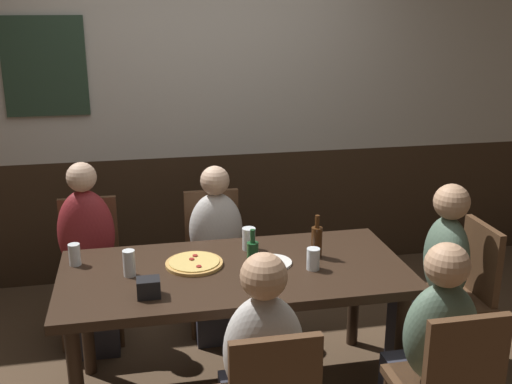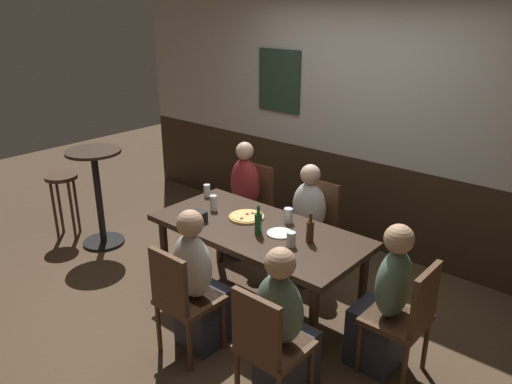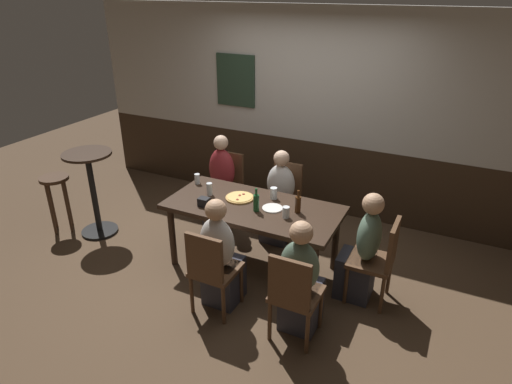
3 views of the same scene
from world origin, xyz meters
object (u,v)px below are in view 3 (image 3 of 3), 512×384
object	(u,v)px
person_head_east	(362,255)
bar_stool	(56,189)
chair_head_east	(379,257)
person_left_far	(221,188)
person_mid_far	(279,203)
side_bar_table	(92,187)
chair_mid_near	(211,268)
tumbler_water	(274,194)
pizza	(240,198)
beer_glass_tall	(210,190)
chair_right_near	(294,293)
chair_mid_far	(284,195)
person_right_near	(301,285)
dining_table	(253,213)
chair_left_far	(227,183)
pint_glass_amber	(197,179)
beer_bottle_brown	(298,204)
tumbler_short	(286,213)
condiment_caddy	(204,202)
plate_white_large	(272,208)
person_mid_near	(221,261)
beer_bottle_green	(256,202)

from	to	relation	value
person_head_east	bar_stool	xyz separation A→B (m)	(-3.65, -0.34, 0.09)
chair_head_east	person_left_far	world-z (taller)	person_left_far
person_mid_far	side_bar_table	size ratio (longest dim) A/B	1.05
chair_mid_near	tumbler_water	distance (m)	1.13
chair_head_east	pizza	world-z (taller)	chair_head_east
chair_mid_near	beer_glass_tall	size ratio (longest dim) A/B	6.41
chair_right_near	pizza	distance (m)	1.38
chair_mid_near	chair_mid_far	bearing A→B (deg)	90.00
person_right_near	bar_stool	bearing A→B (deg)	174.25
dining_table	person_mid_far	distance (m)	0.70
bar_stool	person_right_near	bearing A→B (deg)	-5.75
dining_table	side_bar_table	bearing A→B (deg)	-174.56
chair_left_far	pint_glass_amber	size ratio (longest dim) A/B	7.51
person_head_east	beer_bottle_brown	xyz separation A→B (m)	(-0.69, 0.07, 0.36)
person_mid_far	pizza	bearing A→B (deg)	-108.92
tumbler_short	condiment_caddy	size ratio (longest dim) A/B	1.04
pizza	tumbler_water	xyz separation A→B (m)	(0.32, 0.16, 0.04)
chair_mid_far	pizza	world-z (taller)	chair_mid_far
chair_mid_far	person_left_far	bearing A→B (deg)	-168.48
chair_mid_near	person_mid_far	distance (m)	1.52
tumbler_water	pint_glass_amber	bearing A→B (deg)	-178.28
chair_left_far	person_head_east	world-z (taller)	person_head_east
dining_table	beer_glass_tall	distance (m)	0.55
person_left_far	person_head_east	xyz separation A→B (m)	(1.95, -0.68, -0.01)
beer_glass_tall	condiment_caddy	bearing A→B (deg)	-70.83
chair_mid_far	tumbler_short	distance (m)	1.05
chair_right_near	tumbler_water	world-z (taller)	chair_right_near
plate_white_large	beer_bottle_brown	bearing A→B (deg)	9.47
chair_mid_near	side_bar_table	size ratio (longest dim) A/B	0.84
person_mid_near	chair_mid_near	bearing A→B (deg)	-90.00
chair_right_near	beer_bottle_brown	xyz separation A→B (m)	(-0.33, 0.91, 0.34)
dining_table	chair_mid_far	size ratio (longest dim) A/B	2.05
dining_table	side_bar_table	xyz separation A→B (m)	(-2.04, -0.19, -0.04)
dining_table	person_head_east	distance (m)	1.17
pint_glass_amber	side_bar_table	size ratio (longest dim) A/B	0.11
chair_mid_near	chair_right_near	world-z (taller)	same
person_left_far	pizza	distance (m)	0.88
chair_mid_near	person_mid_near	xyz separation A→B (m)	(0.00, 0.16, -0.02)
beer_bottle_green	chair_right_near	bearing A→B (deg)	-46.42
person_left_far	condiment_caddy	size ratio (longest dim) A/B	10.62
beer_glass_tall	pint_glass_amber	bearing A→B (deg)	145.71
pizza	dining_table	bearing A→B (deg)	-22.98
person_left_far	person_head_east	bearing A→B (deg)	-19.17
tumbler_water	bar_stool	size ratio (longest dim) A/B	0.17
pizza	beer_bottle_green	size ratio (longest dim) A/B	1.24
chair_right_near	pint_glass_amber	distance (m)	1.95
person_mid_near	bar_stool	distance (m)	2.52
chair_left_far	beer_glass_tall	bearing A→B (deg)	-72.46
chair_left_far	tumbler_short	distance (m)	1.54
tumbler_water	beer_bottle_brown	distance (m)	0.39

